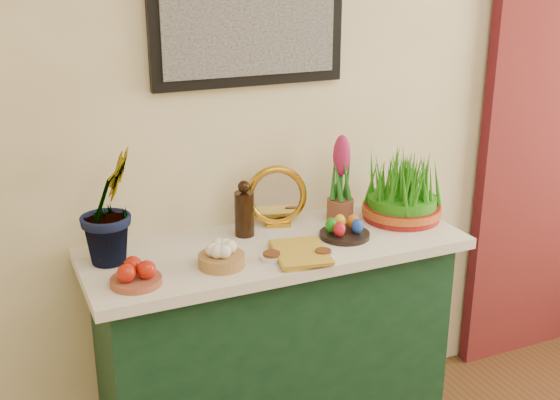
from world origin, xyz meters
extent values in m
cube|color=#F9E7BB|center=(0.00, 2.25, 1.35)|extent=(4.00, 0.04, 2.70)
cube|color=black|center=(-0.29, 2.23, 1.70)|extent=(0.74, 0.03, 0.54)
cube|color=#A5A5A5|center=(-0.29, 2.21, 1.70)|extent=(0.66, 0.01, 0.46)
cube|color=#153C1F|center=(-0.29, 2.00, 0.42)|extent=(1.30, 0.45, 0.85)
cube|color=silver|center=(-0.29, 2.00, 0.87)|extent=(1.40, 0.55, 0.04)
imported|color=#216C1F|center=(-0.87, 2.08, 1.15)|extent=(0.34, 0.34, 0.52)
cylinder|color=brown|center=(-0.84, 1.86, 0.90)|extent=(0.18, 0.18, 0.02)
cylinder|color=#9E6D3F|center=(-0.54, 1.89, 0.91)|extent=(0.18, 0.18, 0.04)
cylinder|color=black|center=(-0.37, 2.11, 0.97)|extent=(0.07, 0.07, 0.17)
sphere|color=black|center=(-0.37, 2.11, 1.08)|extent=(0.05, 0.05, 0.05)
cube|color=gold|center=(-0.22, 2.15, 0.90)|extent=(0.10, 0.07, 0.01)
torus|color=gold|center=(-0.22, 2.16, 1.01)|extent=(0.24, 0.11, 0.24)
cylinder|color=silver|center=(-0.22, 2.16, 1.01)|extent=(0.18, 0.07, 0.18)
imported|color=gold|center=(-0.35, 1.87, 0.91)|extent=(0.21, 0.27, 0.03)
cylinder|color=silver|center=(-0.37, 1.86, 0.90)|extent=(0.07, 0.07, 0.02)
cylinder|color=#592D14|center=(-0.37, 1.86, 0.91)|extent=(0.06, 0.06, 0.01)
cylinder|color=silver|center=(-0.19, 1.81, 0.90)|extent=(0.07, 0.07, 0.02)
cylinder|color=#592D14|center=(-0.19, 1.81, 0.91)|extent=(0.06, 0.06, 0.01)
cylinder|color=black|center=(-0.03, 1.94, 0.90)|extent=(0.22, 0.22, 0.02)
ellipsoid|color=red|center=(-0.07, 1.92, 0.94)|extent=(0.05, 0.05, 0.06)
ellipsoid|color=#1A41BB|center=(0.00, 1.92, 0.94)|extent=(0.05, 0.05, 0.06)
ellipsoid|color=yellow|center=(-0.03, 1.98, 0.94)|extent=(0.05, 0.05, 0.06)
ellipsoid|color=#1B8317|center=(-0.08, 1.96, 0.94)|extent=(0.05, 0.05, 0.06)
ellipsoid|color=orange|center=(0.01, 1.96, 0.94)|extent=(0.05, 0.05, 0.06)
cylinder|color=brown|center=(0.04, 2.11, 0.93)|extent=(0.11, 0.11, 0.09)
ellipsoid|color=#B22355|center=(0.04, 2.11, 1.16)|extent=(0.07, 0.07, 0.16)
cylinder|color=maroon|center=(0.27, 2.02, 0.92)|extent=(0.30, 0.30, 0.06)
cylinder|color=maroon|center=(0.27, 2.02, 0.93)|extent=(0.31, 0.31, 0.03)
camera|label=1|loc=(-1.24, -0.18, 1.89)|focal=45.00mm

